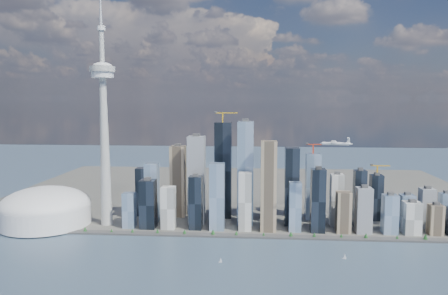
# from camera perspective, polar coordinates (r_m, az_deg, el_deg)

# --- Properties ---
(ground) EXTENTS (4000.00, 4000.00, 0.00)m
(ground) POSITION_cam_1_polar(r_m,az_deg,el_deg) (706.28, 0.53, -17.84)
(ground) COLOR #34425B
(ground) RESTS_ON ground
(seawall) EXTENTS (1100.00, 22.00, 4.00)m
(seawall) POSITION_cam_1_polar(r_m,az_deg,el_deg) (938.87, 1.59, -11.46)
(seawall) COLOR #383838
(seawall) RESTS_ON ground
(land) EXTENTS (1400.00, 900.00, 3.00)m
(land) POSITION_cam_1_polar(r_m,az_deg,el_deg) (1373.90, 2.52, -5.73)
(land) COLOR #4C4C47
(land) RESTS_ON ground
(shoreline_trees) EXTENTS (960.53, 7.20, 8.80)m
(shoreline_trees) POSITION_cam_1_polar(r_m,az_deg,el_deg) (936.81, 1.59, -11.07)
(shoreline_trees) COLOR #3F2D1E
(shoreline_trees) RESTS_ON seawall
(skyscraper_cluster) EXTENTS (736.00, 142.00, 257.23)m
(skyscraper_cluster) POSITION_cam_1_polar(r_m,az_deg,el_deg) (1001.82, 5.27, -5.74)
(skyscraper_cluster) COLOR black
(skyscraper_cluster) RESTS_ON land
(needle_tower) EXTENTS (56.00, 56.00, 550.50)m
(needle_tower) POSITION_cam_1_polar(r_m,az_deg,el_deg) (1014.01, -15.41, 3.11)
(needle_tower) COLOR #A8A8A3
(needle_tower) RESTS_ON land
(dome_stadium) EXTENTS (200.00, 200.00, 86.00)m
(dome_stadium) POSITION_cam_1_polar(r_m,az_deg,el_deg) (1088.48, -22.28, -7.39)
(dome_stadium) COLOR white
(dome_stadium) RESTS_ON land
(airplane) EXTENTS (63.31, 56.15, 15.44)m
(airplane) POSITION_cam_1_polar(r_m,az_deg,el_deg) (885.33, 14.40, 0.54)
(airplane) COLOR silver
(airplane) RESTS_ON ground
(sailboat_west) EXTENTS (6.66, 2.50, 9.19)m
(sailboat_west) POSITION_cam_1_polar(r_m,az_deg,el_deg) (801.32, -0.45, -14.59)
(sailboat_west) COLOR white
(sailboat_west) RESTS_ON ground
(sailboat_east) EXTENTS (7.48, 4.31, 10.58)m
(sailboat_east) POSITION_cam_1_polar(r_m,az_deg,el_deg) (846.16, 15.48, -13.63)
(sailboat_east) COLOR white
(sailboat_east) RESTS_ON ground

